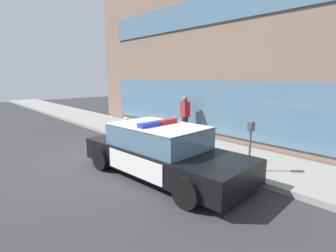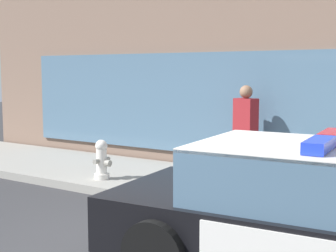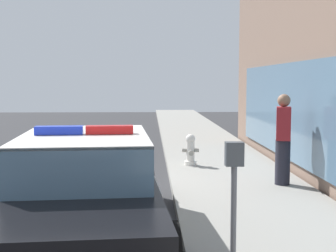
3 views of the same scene
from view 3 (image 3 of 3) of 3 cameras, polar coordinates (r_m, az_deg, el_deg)
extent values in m
plane|color=#303033|center=(9.00, -11.76, -8.16)|extent=(48.00, 48.00, 0.00)
cube|color=gray|center=(9.02, 8.87, -7.58)|extent=(48.00, 2.62, 0.15)
cube|color=slate|center=(8.84, 17.93, 0.97)|extent=(12.62, 0.08, 2.10)
cube|color=black|center=(6.43, -10.04, -9.00)|extent=(4.99, 2.22, 0.60)
cube|color=silver|center=(4.89, -11.26, -11.63)|extent=(1.78, 1.94, 0.05)
cube|color=silver|center=(8.06, -9.28, -4.86)|extent=(1.49, 1.92, 0.05)
cube|color=silver|center=(6.54, -1.59, -8.69)|extent=(2.04, 0.18, 0.51)
cube|color=silver|center=(6.66, -18.22, -8.70)|extent=(2.04, 0.18, 0.51)
cube|color=yellow|center=(6.54, -1.45, -8.68)|extent=(0.22, 0.03, 0.26)
cube|color=slate|center=(6.51, -10.01, -3.70)|extent=(2.65, 1.86, 0.60)
cube|color=silver|center=(6.47, -10.05, -1.17)|extent=(2.65, 1.86, 0.04)
cube|color=red|center=(6.45, -7.08, -0.43)|extent=(0.25, 0.65, 0.11)
cube|color=blue|center=(6.49, -13.02, -0.49)|extent=(0.25, 0.65, 0.11)
cylinder|color=black|center=(8.04, -2.57, -7.20)|extent=(0.69, 0.27, 0.68)
cylinder|color=black|center=(8.13, -15.91, -7.25)|extent=(0.69, 0.27, 0.68)
cylinder|color=silver|center=(11.05, 2.73, -4.48)|extent=(0.28, 0.28, 0.10)
cylinder|color=silver|center=(11.00, 2.74, -3.07)|extent=(0.19, 0.19, 0.45)
sphere|color=silver|center=(10.96, 2.74, -1.57)|extent=(0.22, 0.22, 0.22)
cylinder|color=gray|center=(10.95, 2.74, -1.17)|extent=(0.06, 0.06, 0.05)
cylinder|color=gray|center=(10.99, 1.98, -2.96)|extent=(0.09, 0.10, 0.09)
cylinder|color=gray|center=(11.01, 3.49, -2.95)|extent=(0.09, 0.10, 0.09)
cylinder|color=gray|center=(10.86, 2.80, -3.28)|extent=(0.10, 0.12, 0.12)
cylinder|color=#23232D|center=(9.18, 13.69, -4.27)|extent=(0.28, 0.28, 0.85)
cube|color=maroon|center=(9.09, 13.79, 0.30)|extent=(0.45, 0.35, 0.62)
sphere|color=#8C664C|center=(9.06, 13.85, 3.01)|extent=(0.24, 0.24, 0.24)
cylinder|color=slate|center=(4.90, 7.92, -11.14)|extent=(0.06, 0.06, 1.10)
cube|color=#474C51|center=(4.75, 8.03, -3.36)|extent=(0.12, 0.18, 0.24)
camera|label=1|loc=(5.39, -81.35, 7.10)|focal=27.79mm
camera|label=2|loc=(7.67, -50.18, 3.71)|focal=51.44mm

